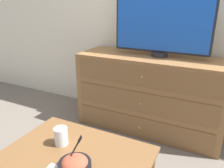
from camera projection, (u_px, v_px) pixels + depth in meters
ground_plane at (166, 118)px, 2.59m from camera, size 12.00×12.00×0.00m
wall_back at (178, 1)px, 2.16m from camera, size 12.00×0.05×2.60m
dresser at (149, 94)px, 2.28m from camera, size 1.47×0.52×0.79m
tv at (162, 21)px, 2.02m from camera, size 0.92×0.16×0.66m
coffee_table at (74, 166)px, 1.26m from camera, size 0.84×0.62×0.47m
takeout_bowl at (75, 164)px, 1.14m from camera, size 0.17×0.17×0.18m
drink_cup at (61, 137)px, 1.34m from camera, size 0.08×0.08×0.11m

